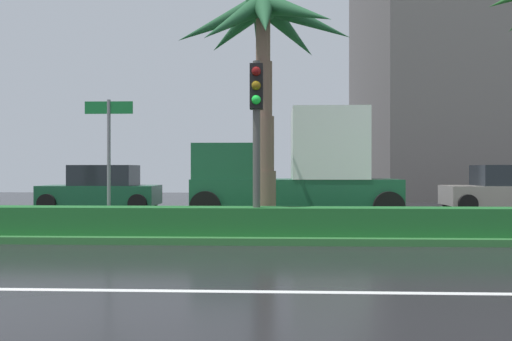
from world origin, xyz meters
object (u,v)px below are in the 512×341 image
traffic_signal_median_right (256,115)px  car_in_traffic_third (506,189)px  street_name_sign (109,147)px  box_truck_lead (297,170)px  car_in_traffic_second (102,189)px  palm_tree_centre_left (263,39)px

traffic_signal_median_right → car_in_traffic_third: 12.38m
street_name_sign → box_truck_lead: box_truck_lead is taller
car_in_traffic_second → box_truck_lead: bearing=159.2°
street_name_sign → car_in_traffic_second: (-2.76, 7.66, -1.25)m
street_name_sign → car_in_traffic_second: bearing=109.8°
car_in_traffic_second → car_in_traffic_third: (15.01, 0.23, 0.00)m
palm_tree_centre_left → car_in_traffic_second: palm_tree_centre_left is taller
car_in_traffic_third → car_in_traffic_second: bearing=0.9°
street_name_sign → box_truck_lead: (4.47, 4.91, -0.53)m
box_truck_lead → car_in_traffic_third: 8.36m
box_truck_lead → car_in_traffic_third: (7.78, 2.98, -0.72)m
traffic_signal_median_right → car_in_traffic_third: (8.86, 8.43, -1.90)m
traffic_signal_median_right → street_name_sign: (-3.38, 0.54, -0.65)m
car_in_traffic_second → traffic_signal_median_right: bearing=126.8°
traffic_signal_median_right → car_in_traffic_second: (-6.14, 8.20, -1.90)m
palm_tree_centre_left → car_in_traffic_third: (8.76, 6.41, -4.04)m
car_in_traffic_second → box_truck_lead: 7.77m
traffic_signal_median_right → car_in_traffic_second: size_ratio=0.87×
palm_tree_centre_left → car_in_traffic_third: palm_tree_centre_left is taller
palm_tree_centre_left → box_truck_lead: (0.99, 3.42, -3.32)m
car_in_traffic_second → car_in_traffic_third: 15.01m
street_name_sign → palm_tree_centre_left: bearing=23.1°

